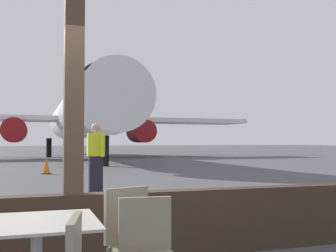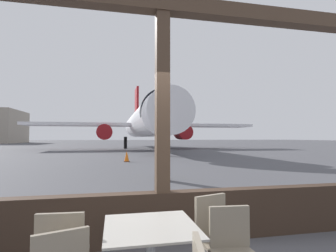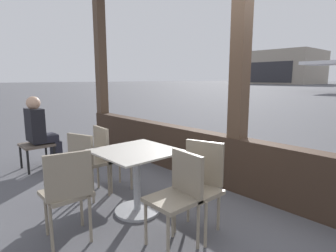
{
  "view_description": "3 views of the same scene",
  "coord_description": "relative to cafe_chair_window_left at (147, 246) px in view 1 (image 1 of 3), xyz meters",
  "views": [
    {
      "loc": [
        -0.4,
        -4.42,
        1.28
      ],
      "look_at": [
        5.61,
        13.89,
        2.04
      ],
      "focal_mm": 43.93,
      "sensor_mm": 36.0,
      "label": 1
    },
    {
      "loc": [
        -0.71,
        -3.79,
        1.54
      ],
      "look_at": [
        2.6,
        12.0,
        2.25
      ],
      "focal_mm": 27.71,
      "sensor_mm": 36.0,
      "label": 2
    },
    {
      "loc": [
        2.1,
        -3.16,
        1.53
      ],
      "look_at": [
        -0.89,
        -0.46,
        0.84
      ],
      "focal_mm": 29.62,
      "sensor_mm": 36.0,
      "label": 3
    }
  ],
  "objects": [
    {
      "name": "ground_plane",
      "position": [
        -0.4,
        41.5,
        -0.52
      ],
      "size": [
        220.0,
        220.0,
        0.0
      ],
      "primitive_type": "plane",
      "color": "#4C4C51"
    },
    {
      "name": "window_frame",
      "position": [
        -0.4,
        1.5,
        0.73
      ],
      "size": [
        7.52,
        0.24,
        3.67
      ],
      "color": "#38281E",
      "rests_on": "ground"
    },
    {
      "name": "cafe_chair_window_left",
      "position": [
        0.0,
        0.0,
        0.0
      ],
      "size": [
        0.42,
        0.42,
        0.87
      ],
      "color": "gray",
      "rests_on": "ground"
    },
    {
      "name": "cafe_chair_window_right",
      "position": [
        -0.03,
        0.33,
        0.01
      ],
      "size": [
        0.48,
        0.48,
        0.91
      ],
      "color": "gray",
      "rests_on": "ground"
    },
    {
      "name": "airplane",
      "position": [
        2.86,
        30.69,
        2.96
      ],
      "size": [
        29.74,
        30.9,
        10.37
      ],
      "color": "silver",
      "rests_on": "ground"
    },
    {
      "name": "ground_crew_worker",
      "position": [
        0.62,
        6.94,
        0.38
      ],
      "size": [
        0.4,
        0.5,
        1.74
      ],
      "color": "black",
      "rests_on": "ground"
    },
    {
      "name": "traffic_cone",
      "position": [
        -0.29,
        14.36,
        -0.2
      ],
      "size": [
        0.36,
        0.36,
        0.69
      ],
      "color": "orange",
      "rests_on": "ground"
    }
  ]
}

